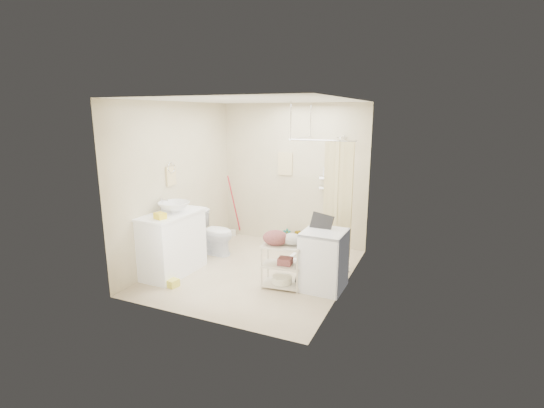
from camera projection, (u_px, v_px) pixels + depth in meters
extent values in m
plane|color=beige|center=(256.00, 271.00, 6.18)|extent=(3.20, 3.20, 0.00)
cube|color=silver|center=(254.00, 100.00, 5.59)|extent=(2.80, 3.20, 0.04)
cube|color=beige|center=(293.00, 175.00, 7.31)|extent=(2.80, 0.04, 2.60)
cube|color=beige|center=(193.00, 214.00, 4.46)|extent=(2.80, 0.04, 2.60)
cube|color=beige|center=(178.00, 183.00, 6.43)|extent=(0.04, 3.20, 2.60)
cube|color=beige|center=(348.00, 198.00, 5.34)|extent=(0.04, 3.20, 2.60)
cube|color=white|center=(171.00, 243.00, 6.02)|extent=(0.63, 1.10, 0.96)
imported|color=silver|center=(174.00, 207.00, 5.92)|extent=(0.56, 0.56, 0.16)
cube|color=yellow|center=(160.00, 216.00, 5.57)|extent=(0.19, 0.17, 0.09)
cube|color=#EAE34B|center=(171.00, 281.00, 5.62)|extent=(0.32, 0.27, 0.15)
imported|color=white|center=(213.00, 232.00, 6.88)|extent=(0.77, 0.47, 0.77)
imported|color=#974A37|center=(287.00, 237.00, 7.42)|extent=(0.19, 0.16, 0.30)
imported|color=brown|center=(297.00, 237.00, 7.35)|extent=(0.19, 0.16, 0.31)
cube|color=beige|center=(285.00, 164.00, 7.31)|extent=(0.28, 0.03, 0.42)
imported|color=silver|center=(326.00, 170.00, 6.94)|extent=(0.10, 0.10, 0.24)
imported|color=#404DA3|center=(329.00, 173.00, 6.93)|extent=(0.08, 0.08, 0.15)
cube|color=silver|center=(324.00, 260.00, 5.49)|extent=(0.59, 0.61, 0.84)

